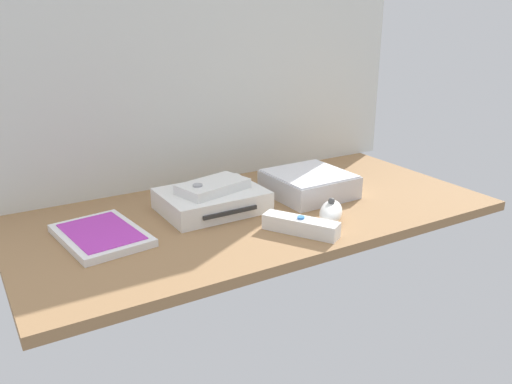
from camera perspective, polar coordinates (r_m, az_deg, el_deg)
name	(u,v)px	position (r cm, az deg, el deg)	size (l,w,h in cm)	color
ground_plane	(256,214)	(113.12, 0.00, -2.39)	(100.00, 48.00, 2.00)	#936D47
back_wall	(201,47)	(127.14, -5.89, 15.24)	(110.00, 1.20, 64.00)	silver
game_console	(212,200)	(112.25, -4.76, -0.89)	(21.13, 16.63, 4.40)	white
mini_computer	(309,184)	(121.44, 5.69, 0.89)	(17.35, 17.35, 5.30)	silver
game_case	(101,235)	(102.80, -16.28, -4.46)	(15.82, 20.52, 1.56)	white
remote_wand	(301,226)	(101.23, 4.82, -3.62)	(10.78, 14.51, 3.40)	white
remote_nunchuk	(331,212)	(106.89, 8.05, -2.17)	(10.22, 10.15, 5.10)	white
remote_classic_pad	(213,186)	(110.81, -4.66, 0.60)	(15.89, 11.21, 2.40)	white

